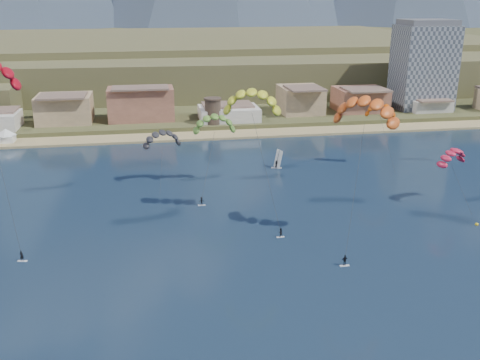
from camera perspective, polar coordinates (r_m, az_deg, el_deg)
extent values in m
plane|color=#0D2131|center=(76.87, 4.17, -14.75)|extent=(2400.00, 2400.00, 0.00)
cube|color=tan|center=(174.06, -4.13, 4.65)|extent=(2200.00, 12.00, 0.90)
cube|color=brown|center=(623.78, -8.49, 14.59)|extent=(2200.00, 900.00, 4.00)
cube|color=brown|center=(289.52, 1.56, 12.17)|extent=(320.00, 150.00, 15.00)
cube|color=brown|center=(324.53, -14.24, 12.59)|extent=(380.00, 170.00, 18.00)
cube|color=gray|center=(216.83, 18.52, 11.04)|extent=(20.00, 16.00, 30.00)
cube|color=#59595E|center=(215.55, 18.96, 15.25)|extent=(18.00, 14.40, 2.00)
cylinder|color=#47382D|center=(181.07, -2.84, 7.09)|extent=(5.20, 5.20, 8.00)
cylinder|color=#47382D|center=(180.26, -2.86, 8.43)|extent=(5.82, 5.82, 0.60)
cube|color=white|center=(177.96, -23.10, 3.98)|extent=(4.50, 4.50, 2.00)
pyramid|color=white|center=(177.30, -23.22, 4.92)|extent=(6.40, 6.40, 2.00)
cube|color=silver|center=(99.67, -21.69, -7.82)|extent=(1.65, 0.79, 0.11)
imported|color=black|center=(99.26, -21.75, -7.32)|extent=(0.74, 0.57, 1.83)
cylinder|color=#262626|center=(99.53, -23.51, 0.75)|extent=(0.05, 0.05, 28.35)
cube|color=silver|center=(101.66, 4.22, -5.92)|extent=(1.51, 0.53, 0.10)
imported|color=black|center=(101.29, 4.24, -5.46)|extent=(0.86, 0.69, 1.71)
cylinder|color=#262626|center=(102.33, 2.71, 0.91)|extent=(0.05, 0.05, 23.13)
cube|color=silver|center=(92.87, 10.81, -8.73)|extent=(1.62, 0.50, 0.11)
imported|color=black|center=(92.43, 10.85, -8.19)|extent=(1.10, 0.46, 1.86)
cylinder|color=#262626|center=(94.16, 11.87, -0.97)|extent=(0.05, 0.05, 23.73)
cube|color=silver|center=(116.48, -4.00, -2.63)|extent=(1.58, 0.50, 0.10)
imported|color=black|center=(116.14, -4.01, -2.19)|extent=(1.18, 0.69, 1.81)
cylinder|color=#262626|center=(120.78, -3.31, 1.60)|extent=(0.05, 0.05, 18.24)
cylinder|color=#262626|center=(126.04, -7.91, 1.12)|extent=(0.04, 0.04, 11.83)
cylinder|color=#262626|center=(142.36, 14.79, 3.58)|extent=(0.04, 0.04, 15.13)
cylinder|color=#262626|center=(121.07, 21.80, -0.90)|extent=(0.04, 0.04, 11.59)
cube|color=silver|center=(141.44, 3.80, 1.27)|extent=(2.77, 1.58, 0.13)
imported|color=black|center=(141.14, 3.81, 1.66)|extent=(1.08, 0.88, 1.91)
cube|color=white|center=(140.85, 4.00, 2.21)|extent=(1.89, 3.06, 4.57)
sphere|color=gold|center=(116.02, 23.39, -4.26)|extent=(0.68, 0.68, 0.68)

